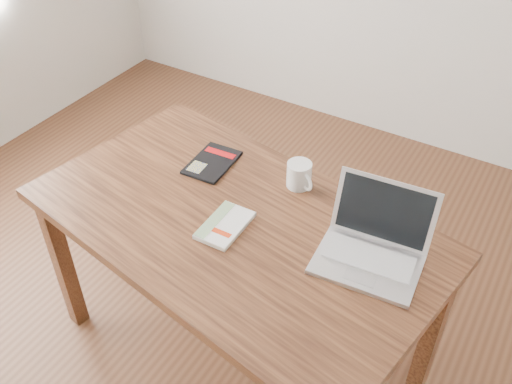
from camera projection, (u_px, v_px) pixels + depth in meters
The scene contains 6 objects.
room at pixel (163, 55), 1.56m from camera, with size 4.04×4.04×2.70m.
desk at pixel (235, 238), 2.00m from camera, with size 1.53×1.04×0.75m.
white_guidebook at pixel (225, 225), 1.91m from camera, with size 0.13×0.21×0.02m.
black_guidebook at pixel (212, 162), 2.18m from camera, with size 0.16×0.23×0.01m.
laptop at pixel (373, 245), 1.78m from camera, with size 0.35×0.32×0.22m.
coffee_mug at pixel (300, 175), 2.05m from camera, with size 0.12×0.09×0.10m.
Camera 1 is at (0.89, -1.10, 2.06)m, focal length 40.00 mm.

